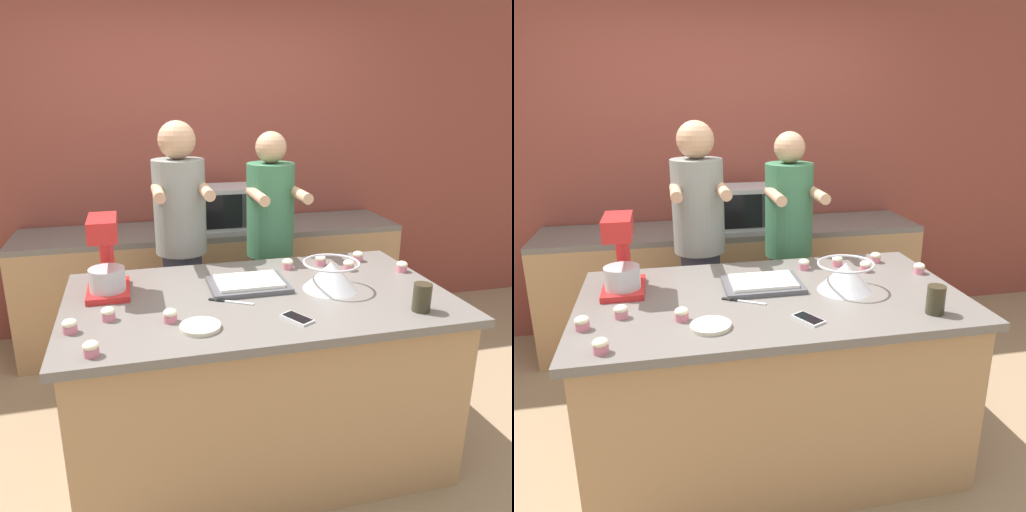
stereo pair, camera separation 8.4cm
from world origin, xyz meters
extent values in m
plane|color=#937A5B|center=(0.00, 0.00, 0.00)|extent=(16.00, 16.00, 0.00)
cube|color=brown|center=(0.00, 1.75, 1.35)|extent=(10.00, 0.06, 2.70)
cube|color=#A87F56|center=(0.00, 0.00, 0.43)|extent=(1.76, 0.99, 0.85)
cube|color=#66605B|center=(0.00, 0.00, 0.87)|extent=(1.84, 1.05, 0.04)
cube|color=#A87F56|center=(0.00, 1.40, 0.42)|extent=(2.80, 0.60, 0.84)
cube|color=#66605B|center=(0.00, 1.40, 0.86)|extent=(2.80, 0.60, 0.04)
cylinder|color=#33384C|center=(-0.29, 0.80, 0.45)|extent=(0.24, 0.24, 0.89)
cylinder|color=gray|center=(-0.29, 0.80, 1.18)|extent=(0.31, 0.31, 0.57)
sphere|color=tan|center=(-0.29, 0.80, 1.57)|extent=(0.22, 0.22, 0.22)
cylinder|color=tan|center=(-0.42, 0.63, 1.30)|extent=(0.06, 0.34, 0.06)
cylinder|color=tan|center=(-0.15, 0.63, 1.30)|extent=(0.06, 0.34, 0.06)
cylinder|color=#232328|center=(0.28, 0.80, 0.42)|extent=(0.23, 0.23, 0.83)
cylinder|color=#38704C|center=(0.28, 0.80, 1.13)|extent=(0.30, 0.30, 0.59)
sphere|color=tan|center=(0.28, 0.80, 1.52)|extent=(0.19, 0.19, 0.19)
cylinder|color=tan|center=(0.15, 0.63, 1.26)|extent=(0.06, 0.34, 0.06)
cylinder|color=tan|center=(0.41, 0.63, 1.26)|extent=(0.06, 0.34, 0.06)
cube|color=red|center=(-0.71, 0.20, 0.91)|extent=(0.20, 0.30, 0.03)
cylinder|color=red|center=(-0.71, 0.31, 1.05)|extent=(0.07, 0.07, 0.25)
cube|color=red|center=(-0.71, 0.18, 1.23)|extent=(0.13, 0.26, 0.10)
cylinder|color=#BCBCC1|center=(-0.71, 0.16, 0.98)|extent=(0.17, 0.17, 0.11)
cone|color=#BCBCC1|center=(0.37, -0.01, 0.96)|extent=(0.28, 0.28, 0.14)
torus|color=#BCBCC1|center=(0.37, -0.01, 1.03)|extent=(0.28, 0.28, 0.01)
cube|color=#4C4C51|center=(-0.02, 0.11, 0.90)|extent=(0.39, 0.29, 0.02)
cube|color=white|center=(-0.02, 0.11, 0.92)|extent=(0.32, 0.23, 0.02)
cube|color=#B7B7BC|center=(0.06, 1.40, 1.04)|extent=(0.52, 0.35, 0.30)
cube|color=black|center=(0.02, 1.22, 1.04)|extent=(0.36, 0.01, 0.24)
cube|color=#2D2D2D|center=(0.25, 1.22, 1.04)|extent=(0.10, 0.01, 0.24)
cube|color=silver|center=(0.09, -0.32, 0.90)|extent=(0.13, 0.16, 0.01)
cube|color=black|center=(0.09, -0.32, 0.90)|extent=(0.12, 0.14, 0.00)
cylinder|color=#332D1E|center=(0.66, -0.36, 0.96)|extent=(0.08, 0.08, 0.13)
cylinder|color=beige|center=(-0.33, -0.31, 0.90)|extent=(0.17, 0.17, 0.02)
cube|color=#BCBCC1|center=(-0.12, -0.08, 0.90)|extent=(0.13, 0.08, 0.01)
cube|color=black|center=(-0.21, -0.03, 0.90)|extent=(0.08, 0.06, 0.01)
cylinder|color=#D17084|center=(0.85, 0.13, 0.91)|extent=(0.06, 0.06, 0.03)
ellipsoid|color=beige|center=(0.85, 0.13, 0.93)|extent=(0.06, 0.06, 0.04)
cylinder|color=#D17084|center=(0.69, 0.36, 0.91)|extent=(0.06, 0.06, 0.03)
ellipsoid|color=beige|center=(0.69, 0.36, 0.93)|extent=(0.06, 0.06, 0.04)
cylinder|color=#D17084|center=(0.57, 0.22, 0.91)|extent=(0.06, 0.06, 0.03)
ellipsoid|color=beige|center=(0.57, 0.22, 0.93)|extent=(0.06, 0.06, 0.04)
cylinder|color=#D17084|center=(-0.70, -0.13, 0.91)|extent=(0.06, 0.06, 0.03)
ellipsoid|color=beige|center=(-0.70, -0.13, 0.93)|extent=(0.06, 0.06, 0.04)
cylinder|color=#D17084|center=(-0.44, -0.21, 0.91)|extent=(0.06, 0.06, 0.03)
ellipsoid|color=beige|center=(-0.44, -0.21, 0.93)|extent=(0.06, 0.06, 0.04)
cylinder|color=#D17084|center=(-0.75, -0.43, 0.91)|extent=(0.06, 0.06, 0.03)
ellipsoid|color=beige|center=(-0.75, -0.43, 0.93)|extent=(0.06, 0.06, 0.04)
cylinder|color=#D17084|center=(0.25, 0.33, 0.91)|extent=(0.06, 0.06, 0.03)
ellipsoid|color=beige|center=(0.25, 0.33, 0.93)|extent=(0.06, 0.06, 0.04)
cylinder|color=#D17084|center=(0.45, 0.35, 0.91)|extent=(0.06, 0.06, 0.03)
ellipsoid|color=beige|center=(0.45, 0.35, 0.93)|extent=(0.06, 0.06, 0.04)
cylinder|color=#D17084|center=(-0.85, -0.21, 0.91)|extent=(0.06, 0.06, 0.03)
ellipsoid|color=beige|center=(-0.85, -0.21, 0.93)|extent=(0.06, 0.06, 0.04)
camera|label=1|loc=(-0.56, -2.18, 1.80)|focal=35.00mm
camera|label=2|loc=(-0.48, -2.20, 1.80)|focal=35.00mm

